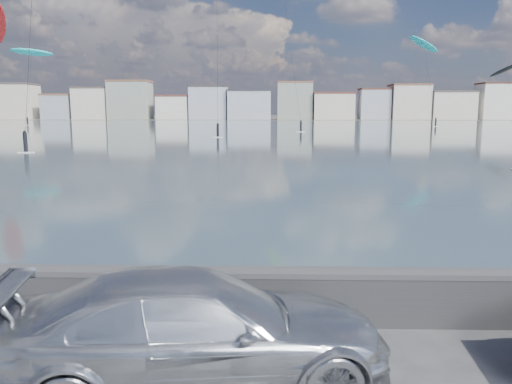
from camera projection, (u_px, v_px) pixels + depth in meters
The scene contains 8 objects.
bay_water at pixel (262, 129), 96.62m from camera, with size 500.00×177.00×0.00m, color #354651.
far_shore_strip at pixel (266, 119), 203.62m from camera, with size 500.00×60.00×0.00m, color #4C473D.
seawall at pixel (199, 292), 8.96m from camera, with size 400.00×0.36×1.08m.
far_buildings at pixel (269, 103), 188.80m from camera, with size 240.79×13.26×14.60m.
car_silver at pixel (196, 330), 6.96m from camera, with size 2.22×5.45×1.58m, color silver.
kitesurfer_7 at pixel (32, 53), 131.08m from camera, with size 10.88×17.19×20.12m.
kitesurfer_12 at pixel (505, 70), 156.47m from camera, with size 8.81×20.14×18.67m.
kitesurfer_15 at pixel (424, 45), 123.71m from camera, with size 8.34×17.54×22.53m.
Camera 1 is at (1.25, -5.81, 3.83)m, focal length 35.00 mm.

